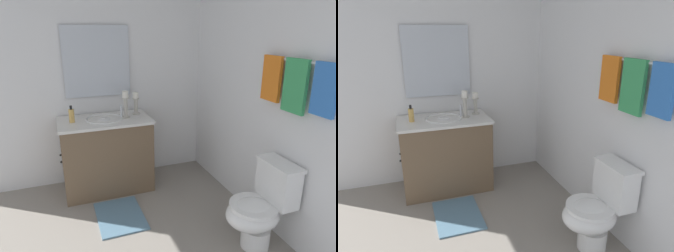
% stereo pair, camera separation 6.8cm
% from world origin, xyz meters
% --- Properties ---
extents(floor, '(2.54, 2.87, 0.02)m').
position_xyz_m(floor, '(0.00, 0.00, -0.01)').
color(floor, gray).
rests_on(floor, ground).
extents(wall_back, '(2.54, 0.04, 2.45)m').
position_xyz_m(wall_back, '(0.00, 1.44, 1.23)').
color(wall_back, white).
rests_on(wall_back, ground).
extents(wall_left, '(0.04, 2.87, 2.45)m').
position_xyz_m(wall_left, '(-1.27, 0.00, 1.23)').
color(wall_left, white).
rests_on(wall_left, ground).
extents(vanity_cabinet, '(0.58, 0.99, 0.83)m').
position_xyz_m(vanity_cabinet, '(-0.95, 0.15, 0.42)').
color(vanity_cabinet, brown).
rests_on(vanity_cabinet, ground).
extents(sink_basin, '(0.40, 0.40, 0.24)m').
position_xyz_m(sink_basin, '(-0.95, 0.15, 0.79)').
color(sink_basin, white).
rests_on(sink_basin, vanity_cabinet).
extents(mirror, '(0.02, 0.73, 0.78)m').
position_xyz_m(mirror, '(-1.23, 0.15, 1.42)').
color(mirror, silver).
extents(candle_holder_tall, '(0.09, 0.09, 0.25)m').
position_xyz_m(candle_holder_tall, '(-1.02, 0.52, 0.96)').
color(candle_holder_tall, '#B7B2A5').
rests_on(candle_holder_tall, vanity_cabinet).
extents(candle_holder_short, '(0.09, 0.09, 0.30)m').
position_xyz_m(candle_holder_short, '(-0.92, 0.38, 0.99)').
color(candle_holder_short, '#B7B2A5').
rests_on(candle_holder_short, vanity_cabinet).
extents(soap_bottle, '(0.06, 0.06, 0.18)m').
position_xyz_m(soap_bottle, '(-0.95, -0.19, 0.90)').
color(soap_bottle, '#E5B259').
rests_on(soap_bottle, vanity_cabinet).
extents(toilet, '(0.39, 0.54, 0.75)m').
position_xyz_m(toilet, '(0.49, 1.15, 0.37)').
color(toilet, white).
rests_on(toilet, ground).
extents(towel_bar, '(0.80, 0.02, 0.02)m').
position_xyz_m(towel_bar, '(0.49, 1.38, 1.54)').
color(towel_bar, silver).
extents(towel_near_vanity, '(0.21, 0.03, 0.37)m').
position_xyz_m(towel_near_vanity, '(0.22, 1.36, 1.38)').
color(towel_near_vanity, orange).
rests_on(towel_near_vanity, towel_bar).
extents(towel_center, '(0.22, 0.03, 0.41)m').
position_xyz_m(towel_center, '(0.49, 1.36, 1.36)').
color(towel_center, '#389E59').
rests_on(towel_center, towel_bar).
extents(towel_near_corner, '(0.19, 0.03, 0.36)m').
position_xyz_m(towel_near_corner, '(0.76, 1.36, 1.38)').
color(towel_near_corner, blue).
rests_on(towel_near_corner, towel_bar).
extents(bath_mat, '(0.60, 0.44, 0.02)m').
position_xyz_m(bath_mat, '(-0.32, 0.15, 0.01)').
color(bath_mat, slate).
rests_on(bath_mat, ground).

